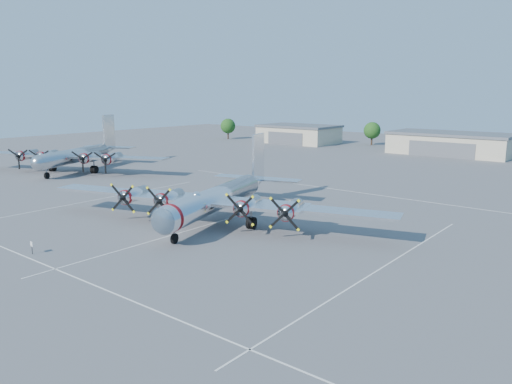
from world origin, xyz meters
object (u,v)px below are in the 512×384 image
Objects in this scene: hangar_center at (451,143)px; main_bomber_b29 at (219,221)px; bomber_west at (79,171)px; tree_far_west at (228,126)px; info_placard at (32,245)px; tree_west at (372,130)px; hangar_west at (299,134)px.

main_bomber_b29 is at bearing -90.22° from hangar_center.
hangar_center reaches higher than main_bomber_b29.
bomber_west is (-47.68, -72.11, -2.71)m from hangar_center.
bomber_west is (22.32, -68.15, -4.22)m from tree_far_west.
info_placard is at bearing -59.86° from bomber_west.
tree_far_west is 5.51× the size of info_placard.
tree_west is at bearing 162.18° from hangar_center.
hangar_center is 23.73× the size of info_placard.
main_bomber_b29 is at bearing -36.24° from bomber_west.
hangar_west is 0.58× the size of bomber_west.
tree_west is (-25.00, 8.04, 1.51)m from hangar_center.
info_placard is (39.47, -103.15, -1.87)m from hangar_west.
hangar_west reaches higher than main_bomber_b29.
bomber_west is at bearing -71.87° from tree_far_west.
hangar_west reaches higher than info_placard.
bomber_west reaches higher than info_placard.
main_bomber_b29 is (-0.32, -82.82, -2.71)m from hangar_center.
tree_far_west is (-70.00, -3.96, 1.51)m from hangar_center.
tree_far_west is at bearing -176.76° from hangar_center.
hangar_west is 0.79× the size of hangar_center.
hangar_center is 4.31× the size of tree_west.
main_bomber_b29 is (24.68, -90.85, -4.22)m from tree_west.
hangar_west is 3.40× the size of tree_far_west.
hangar_west is 94.14m from main_bomber_b29.
hangar_center is 0.73× the size of bomber_west.
hangar_center is at bearing 97.58° from info_placard.
tree_west reaches higher than hangar_center.
tree_west reaches higher than bomber_west.
main_bomber_b29 is (69.68, -78.85, -4.22)m from tree_far_west.
tree_far_west is 105.31m from main_bomber_b29.
hangar_west is 110.46m from info_placard.
tree_west is 94.24m from main_bomber_b29.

